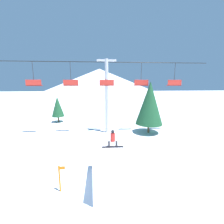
{
  "coord_description": "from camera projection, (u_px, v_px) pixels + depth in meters",
  "views": [
    {
      "loc": [
        -0.06,
        -8.51,
        6.52
      ],
      "look_at": [
        1.07,
        5.14,
        3.83
      ],
      "focal_mm": 24.0,
      "sensor_mm": 36.0,
      "label": 1
    }
  ],
  "objects": [
    {
      "name": "ground_plane",
      "position": [
        102.0,
        186.0,
        9.59
      ],
      "size": [
        220.0,
        220.0,
        0.0
      ],
      "primitive_type": "plane",
      "color": "white"
    },
    {
      "name": "chairlift",
      "position": [
        107.0,
        89.0,
        18.9
      ],
      "size": [
        25.84,
        0.44,
        9.4
      ],
      "color": "#B2B2B7",
      "rests_on": "ground_plane"
    },
    {
      "name": "snow_ramp",
      "position": [
        118.0,
        169.0,
        9.71
      ],
      "size": [
        3.14,
        3.79,
        2.03
      ],
      "color": "white",
      "rests_on": "ground_plane"
    },
    {
      "name": "pine_tree_near",
      "position": [
        150.0,
        103.0,
        19.16
      ],
      "size": [
        3.48,
        3.48,
        6.69
      ],
      "color": "#4C3823",
      "rests_on": "ground_plane"
    },
    {
      "name": "pine_tree_far",
      "position": [
        58.0,
        107.0,
        24.8
      ],
      "size": [
        2.04,
        2.04,
        4.3
      ],
      "color": "#4C3823",
      "rests_on": "ground_plane"
    },
    {
      "name": "snowboarder",
      "position": [
        113.0,
        139.0,
        10.48
      ],
      "size": [
        1.53,
        0.33,
        1.28
      ],
      "color": "black",
      "rests_on": "snow_ramp"
    },
    {
      "name": "mountain_ridge",
      "position": [
        99.0,
        81.0,
        95.92
      ],
      "size": [
        74.78,
        74.78,
        15.13
      ],
      "color": "silver",
      "rests_on": "ground_plane"
    },
    {
      "name": "trail_marker",
      "position": [
        60.0,
        178.0,
        8.98
      ],
      "size": [
        0.41,
        0.1,
        1.68
      ],
      "color": "orange",
      "rests_on": "ground_plane"
    }
  ]
}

